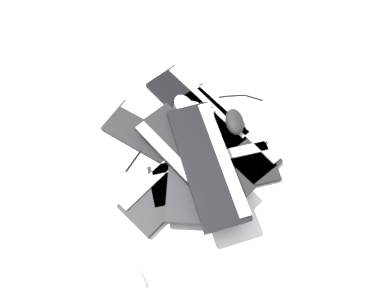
# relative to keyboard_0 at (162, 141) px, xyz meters

# --- Properties ---
(ground_plane) EXTENTS (3.20, 3.20, 0.00)m
(ground_plane) POSITION_rel_keyboard_0_xyz_m (-0.18, 0.04, -0.01)
(ground_plane) COLOR white
(keyboard_0) EXTENTS (0.46, 0.34, 0.03)m
(keyboard_0) POSITION_rel_keyboard_0_xyz_m (0.00, 0.00, 0.00)
(keyboard_0) COLOR black
(keyboard_0) RESTS_ON ground
(keyboard_1) EXTENTS (0.40, 0.43, 0.03)m
(keyboard_1) POSITION_rel_keyboard_0_xyz_m (-0.07, 0.14, 0.00)
(keyboard_1) COLOR #232326
(keyboard_1) RESTS_ON ground
(keyboard_2) EXTENTS (0.46, 0.27, 0.03)m
(keyboard_2) POSITION_rel_keyboard_0_xyz_m (-0.19, 0.12, 0.00)
(keyboard_2) COLOR black
(keyboard_2) RESTS_ON ground
(keyboard_3) EXTENTS (0.40, 0.43, 0.03)m
(keyboard_3) POSITION_rel_keyboard_0_xyz_m (-0.23, -0.05, 0.00)
(keyboard_3) COLOR black
(keyboard_3) RESTS_ON ground
(keyboard_4) EXTENTS (0.41, 0.42, 0.03)m
(keyboard_4) POSITION_rel_keyboard_0_xyz_m (-0.12, -0.14, 0.00)
(keyboard_4) COLOR black
(keyboard_4) RESTS_ON ground
(keyboard_5) EXTENTS (0.15, 0.44, 0.03)m
(keyboard_5) POSITION_rel_keyboard_0_xyz_m (-0.11, 0.09, 0.03)
(keyboard_5) COLOR #232326
(keyboard_5) RESTS_ON keyboard_1
(keyboard_6) EXTENTS (0.42, 0.42, 0.03)m
(keyboard_6) POSITION_rel_keyboard_0_xyz_m (-0.11, 0.09, 0.06)
(keyboard_6) COLOR black
(keyboard_6) RESTS_ON keyboard_5
(keyboard_7) EXTENTS (0.28, 0.46, 0.03)m
(keyboard_7) POSITION_rel_keyboard_0_xyz_m (-0.16, 0.12, 0.09)
(keyboard_7) COLOR black
(keyboard_7) RESTS_ON keyboard_6
(mouse_0) EXTENTS (0.11, 0.13, 0.04)m
(mouse_0) POSITION_rel_keyboard_0_xyz_m (-0.08, -0.13, 0.04)
(mouse_0) COLOR silver
(mouse_0) RESTS_ON keyboard_4
(mouse_1) EXTENTS (0.08, 0.12, 0.04)m
(mouse_1) POSITION_rel_keyboard_0_xyz_m (-0.26, -0.07, 0.04)
(mouse_1) COLOR black
(mouse_1) RESTS_ON keyboard_3
(mouse_2) EXTENTS (0.11, 0.13, 0.04)m
(mouse_2) POSITION_rel_keyboard_0_xyz_m (-0.04, -0.00, 0.04)
(mouse_2) COLOR #B7B7BC
(mouse_2) RESTS_ON keyboard_0
(mouse_3) EXTENTS (0.13, 0.11, 0.04)m
(mouse_3) POSITION_rel_keyboard_0_xyz_m (-0.12, -0.11, 0.04)
(mouse_3) COLOR silver
(mouse_3) RESTS_ON keyboard_4
(mouse_4) EXTENTS (0.12, 0.13, 0.04)m
(mouse_4) POSITION_rel_keyboard_0_xyz_m (0.05, 0.49, 0.01)
(mouse_4) COLOR silver
(mouse_4) RESTS_ON ground
(cable_0) EXTENTS (0.50, 0.36, 0.01)m
(cable_0) POSITION_rel_keyboard_0_xyz_m (-0.08, -0.12, -0.01)
(cable_0) COLOR black
(cable_0) RESTS_ON ground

